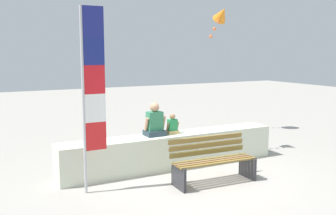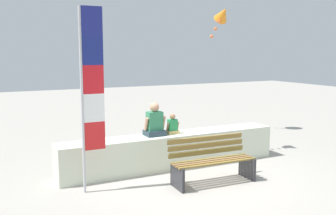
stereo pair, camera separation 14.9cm
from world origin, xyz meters
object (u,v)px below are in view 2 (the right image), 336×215
person_child (172,126)px  kite_orange (223,15)px  person_adult (155,123)px  park_bench (212,161)px  flag_banner (89,87)px

person_child → kite_orange: size_ratio=0.55×
person_adult → kite_orange: 3.22m
park_bench → person_adult: (-0.64, 1.29, 0.61)m
park_bench → flag_banner: flag_banner is taller
flag_banner → person_child: bearing=19.8°
person_adult → kite_orange: kite_orange is taller
park_bench → kite_orange: 3.80m
park_bench → person_adult: size_ratio=2.36×
park_bench → person_child: size_ratio=3.83×
person_child → flag_banner: 2.40m
park_bench → person_child: person_child is taller
flag_banner → kite_orange: kite_orange is taller
person_adult → kite_orange: bearing=13.7°
person_adult → flag_banner: bearing=-155.4°
flag_banner → park_bench: bearing=-13.9°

